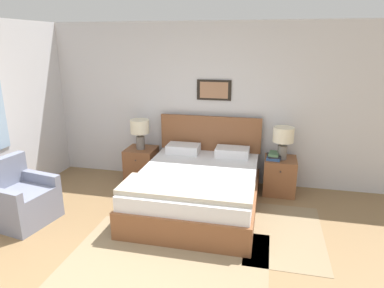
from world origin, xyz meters
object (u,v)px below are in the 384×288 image
at_px(table_lamp_near_window, 140,129).
at_px(nightstand_by_door, 279,176).
at_px(nightstand_near_window, 142,164).
at_px(table_lamp_by_door, 283,138).
at_px(bed, 197,188).
at_px(armchair, 20,201).

bearing_deg(table_lamp_near_window, nightstand_by_door, 0.40).
xyz_separation_m(nightstand_near_window, table_lamp_near_window, (0.01, -0.02, 0.62)).
bearing_deg(table_lamp_by_door, nightstand_by_door, 124.69).
relative_size(bed, table_lamp_by_door, 4.19).
relative_size(armchair, table_lamp_by_door, 1.69).
bearing_deg(table_lamp_near_window, bed, -34.08).
distance_m(bed, nightstand_by_door, 1.39).
bearing_deg(bed, table_lamp_by_door, 33.68).
bearing_deg(table_lamp_near_window, nightstand_near_window, 110.34).
relative_size(bed, table_lamp_near_window, 4.19).
relative_size(armchair, nightstand_near_window, 1.49).
xyz_separation_m(bed, armchair, (-2.19, -0.90, -0.01)).
bearing_deg(armchair, nightstand_by_door, 126.56).
bearing_deg(nightstand_by_door, nightstand_near_window, 180.00).
bearing_deg(table_lamp_by_door, table_lamp_near_window, 180.00).
distance_m(table_lamp_near_window, table_lamp_by_door, 2.29).
distance_m(bed, table_lamp_by_door, 1.51).
height_order(armchair, table_lamp_near_window, table_lamp_near_window).
height_order(bed, table_lamp_by_door, bed).
bearing_deg(armchair, table_lamp_by_door, 126.26).
bearing_deg(table_lamp_by_door, armchair, -153.47).
bearing_deg(nightstand_near_window, armchair, -121.79).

